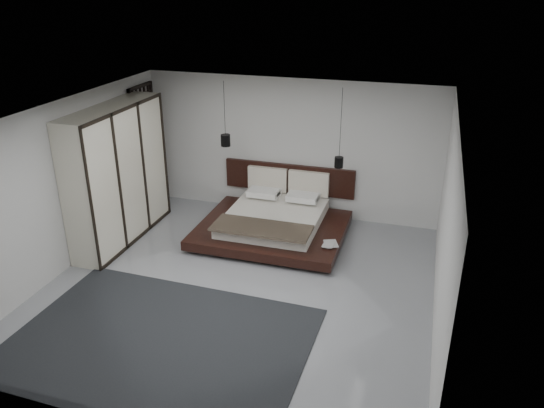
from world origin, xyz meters
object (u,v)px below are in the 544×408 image
(rug, at_px, (159,342))
(lattice_screen, at_px, (146,148))
(pendant_right, at_px, (339,162))
(pendant_left, at_px, (226,140))
(wardrobe, at_px, (118,175))
(bed, at_px, (274,220))

(rug, bearing_deg, lattice_screen, 119.97)
(pendant_right, bearing_deg, pendant_left, 180.00)
(lattice_screen, relative_size, rug, 0.65)
(pendant_right, bearing_deg, wardrobe, -160.27)
(bed, bearing_deg, pendant_right, 20.69)
(pendant_left, bearing_deg, wardrobe, -139.19)
(pendant_left, xyz_separation_m, wardrobe, (-1.58, -1.37, -0.40))
(rug, bearing_deg, bed, 81.28)
(lattice_screen, xyz_separation_m, rug, (2.39, -4.15, -1.29))
(pendant_right, distance_m, rug, 4.59)
(pendant_right, xyz_separation_m, rug, (-1.67, -4.03, -1.43))
(pendant_left, bearing_deg, pendant_right, -0.00)
(pendant_left, relative_size, wardrobe, 0.49)
(pendant_left, height_order, pendant_right, same)
(bed, height_order, rug, bed)
(lattice_screen, bearing_deg, rug, -60.03)
(bed, bearing_deg, rug, -98.72)
(lattice_screen, bearing_deg, bed, -10.38)
(bed, xyz_separation_m, pendant_right, (1.11, 0.42, 1.16))
(lattice_screen, relative_size, pendant_right, 1.77)
(wardrobe, bearing_deg, pendant_left, 40.81)
(pendant_right, xyz_separation_m, wardrobe, (-3.81, -1.37, -0.18))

